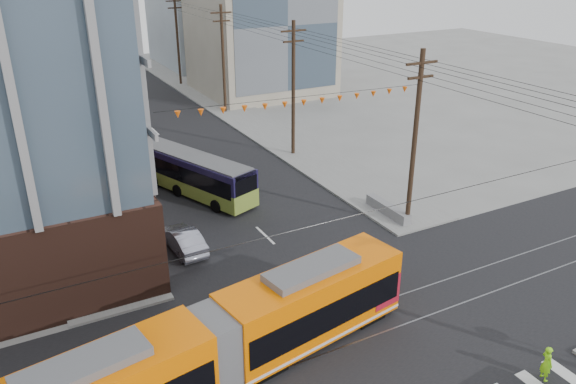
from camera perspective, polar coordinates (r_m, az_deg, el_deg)
name	(u,v)px	position (r m, az deg, el deg)	size (l,w,h in m)	color
ground	(415,378)	(24.71, 12.80, -17.91)	(160.00, 160.00, 0.00)	slate
bg_bldg_ne_near	(259,23)	(68.40, -2.92, 16.74)	(14.00, 14.00, 16.00)	gray
bg_bldg_ne_far	(214,15)	(87.59, -7.58, 17.42)	(16.00, 16.00, 14.00)	#8C99A5
utility_pole_far	(178,41)	(73.43, -11.15, 14.85)	(0.30, 0.30, 11.00)	black
streetcar	(215,348)	(22.89, -7.45, -15.46)	(18.57, 2.61, 3.58)	#F76900
city_bus	(193,174)	(40.12, -9.62, 1.85)	(2.29, 10.57, 3.00)	#191339
parked_car_silver	(183,240)	(32.97, -10.59, -4.79)	(1.46, 4.19, 1.38)	#9799AC
parked_car_white	(138,203)	(38.35, -15.03, -1.06)	(1.86, 4.59, 1.33)	silver
parked_car_grey	(134,199)	(39.07, -15.37, -0.74)	(1.99, 4.33, 1.20)	#535B63
pedestrian	(547,363)	(25.79, 24.79, -15.51)	(0.58, 0.38, 1.59)	#87ED14
jersey_barrier	(388,210)	(37.23, 10.10, -1.81)	(0.90, 4.00, 0.80)	gray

